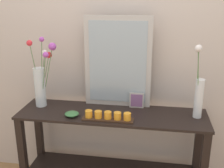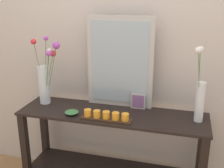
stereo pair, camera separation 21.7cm
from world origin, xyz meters
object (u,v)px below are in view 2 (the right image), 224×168
at_px(console_table, 112,145).
at_px(vase_right, 200,95).
at_px(candle_tray, 106,116).
at_px(decorative_bowl, 72,112).
at_px(picture_frame_small, 138,101).
at_px(mirror_leaning, 120,63).
at_px(tall_vase_left, 45,77).

distance_m(console_table, vase_right, 0.83).
relative_size(candle_tray, decorative_bowl, 3.53).
bearing_deg(picture_frame_small, decorative_bowl, -152.47).
height_order(candle_tray, picture_frame_small, picture_frame_small).
bearing_deg(console_table, picture_frame_small, 37.75).
height_order(mirror_leaning, candle_tray, mirror_leaning).
xyz_separation_m(console_table, decorative_bowl, (-0.30, -0.11, 0.31)).
bearing_deg(decorative_bowl, tall_vase_left, 150.42).
height_order(picture_frame_small, decorative_bowl, picture_frame_small).
height_order(tall_vase_left, picture_frame_small, tall_vase_left).
bearing_deg(picture_frame_small, candle_tray, -125.76).
distance_m(tall_vase_left, candle_tray, 0.66).
bearing_deg(vase_right, console_table, -177.42).
xyz_separation_m(tall_vase_left, decorative_bowl, (0.31, -0.17, -0.21)).
distance_m(vase_right, candle_tray, 0.71).
relative_size(console_table, picture_frame_small, 11.51).
relative_size(console_table, mirror_leaning, 2.01).
bearing_deg(console_table, tall_vase_left, 173.96).
bearing_deg(console_table, candle_tray, -94.91).
xyz_separation_m(candle_tray, picture_frame_small, (0.20, 0.27, 0.04)).
height_order(mirror_leaning, tall_vase_left, mirror_leaning).
distance_m(console_table, picture_frame_small, 0.43).
xyz_separation_m(vase_right, candle_tray, (-0.67, -0.16, -0.18)).
bearing_deg(mirror_leaning, candle_tray, -95.63).
height_order(console_table, picture_frame_small, picture_frame_small).
bearing_deg(tall_vase_left, mirror_leaning, 10.21).
height_order(console_table, tall_vase_left, tall_vase_left).
height_order(tall_vase_left, vase_right, tall_vase_left).
bearing_deg(decorative_bowl, vase_right, 8.28).
bearing_deg(mirror_leaning, vase_right, -12.98).
relative_size(picture_frame_small, decorative_bowl, 1.18).
bearing_deg(candle_tray, vase_right, 13.35).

